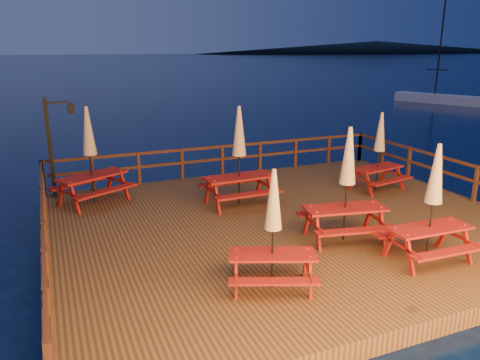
{
  "coord_description": "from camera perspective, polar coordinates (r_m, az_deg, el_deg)",
  "views": [
    {
      "loc": [
        -5.58,
        -10.12,
        4.86
      ],
      "look_at": [
        -1.1,
        0.6,
        1.49
      ],
      "focal_mm": 35.0,
      "sensor_mm": 36.0,
      "label": 1
    }
  ],
  "objects": [
    {
      "name": "sailboat",
      "position": [
        44.28,
        23.09,
        9.09
      ],
      "size": [
        4.16,
        7.44,
        11.2
      ],
      "rotation": [
        0.0,
        0.0,
        0.4
      ],
      "color": "silver",
      "rests_on": "ground"
    },
    {
      "name": "picnic_table_1",
      "position": [
        13.18,
        -0.11,
        3.1
      ],
      "size": [
        2.04,
        1.7,
        2.85
      ],
      "rotation": [
        0.0,
        0.0,
        0.03
      ],
      "color": "maroon",
      "rests_on": "deck"
    },
    {
      "name": "headland_right",
      "position": [
        306.56,
        16.35,
        15.3
      ],
      "size": [
        230.4,
        86.4,
        7.0
      ],
      "primitive_type": "ellipsoid",
      "color": "black",
      "rests_on": "ground"
    },
    {
      "name": "railing",
      "position": [
        13.65,
        2.34,
        0.44
      ],
      "size": [
        11.8,
        9.75,
        1.1
      ],
      "color": "#3E2213",
      "rests_on": "deck"
    },
    {
      "name": "picnic_table_2",
      "position": [
        15.28,
        16.59,
        3.5
      ],
      "size": [
        1.96,
        1.71,
        2.47
      ],
      "rotation": [
        0.0,
        0.0,
        0.18
      ],
      "color": "maroon",
      "rests_on": "deck"
    },
    {
      "name": "deck",
      "position": [
        12.46,
        5.76,
        -5.88
      ],
      "size": [
        12.0,
        10.0,
        0.4
      ],
      "primitive_type": "cube",
      "color": "#472917",
      "rests_on": "ground"
    },
    {
      "name": "lamp_post",
      "position": [
        14.91,
        -21.66,
        4.73
      ],
      "size": [
        0.85,
        0.18,
        3.0
      ],
      "color": "black",
      "rests_on": "deck"
    },
    {
      "name": "picnic_table_3",
      "position": [
        10.5,
        22.45,
        -2.46
      ],
      "size": [
        1.84,
        1.54,
        2.56
      ],
      "rotation": [
        0.0,
        0.0,
        -0.04
      ],
      "color": "maroon",
      "rests_on": "deck"
    },
    {
      "name": "picnic_table_0",
      "position": [
        11.02,
        12.91,
        -0.34
      ],
      "size": [
        2.16,
        1.89,
        2.71
      ],
      "rotation": [
        0.0,
        0.0,
        -0.19
      ],
      "color": "maroon",
      "rests_on": "deck"
    },
    {
      "name": "picnic_table_5",
      "position": [
        13.99,
        -17.81,
        3.02
      ],
      "size": [
        2.49,
        2.34,
        2.82
      ],
      "rotation": [
        0.0,
        0.0,
        0.47
      ],
      "color": "maroon",
      "rests_on": "deck"
    },
    {
      "name": "deck_piles",
      "position": [
        12.65,
        5.69,
        -7.98
      ],
      "size": [
        11.44,
        9.44,
        1.4
      ],
      "color": "#3E2213",
      "rests_on": "ground"
    },
    {
      "name": "ground",
      "position": [
        12.54,
        5.73,
        -6.73
      ],
      "size": [
        500.0,
        500.0,
        0.0
      ],
      "primitive_type": "plane",
      "color": "black",
      "rests_on": "ground"
    },
    {
      "name": "picnic_table_4",
      "position": [
        8.68,
        4.04,
        -5.85
      ],
      "size": [
        2.02,
        1.86,
        2.34
      ],
      "rotation": [
        0.0,
        0.0,
        -0.39
      ],
      "color": "maroon",
      "rests_on": "deck"
    }
  ]
}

